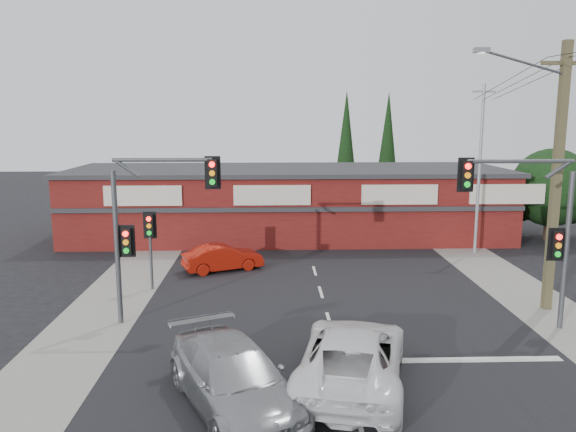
{
  "coord_description": "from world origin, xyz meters",
  "views": [
    {
      "loc": [
        -2.13,
        -17.35,
        7.29
      ],
      "look_at": [
        -1.46,
        3.0,
        3.7
      ],
      "focal_mm": 35.0,
      "sensor_mm": 36.0,
      "label": 1
    }
  ],
  "objects_px": {
    "red_sedan": "(223,258)",
    "shop_building": "(288,202)",
    "silver_suv": "(234,378)",
    "utility_pole": "(554,169)",
    "white_suv": "(352,356)"
  },
  "relations": [
    {
      "from": "red_sedan",
      "to": "shop_building",
      "type": "relative_size",
      "value": 0.14
    },
    {
      "from": "silver_suv",
      "to": "utility_pole",
      "type": "bearing_deg",
      "value": 7.27
    },
    {
      "from": "shop_building",
      "to": "utility_pole",
      "type": "xyz_separation_m",
      "value": [
        9.36,
        -14.0,
        3.26
      ]
    },
    {
      "from": "shop_building",
      "to": "utility_pole",
      "type": "distance_m",
      "value": 17.15
    },
    {
      "from": "red_sedan",
      "to": "shop_building",
      "type": "height_order",
      "value": "shop_building"
    },
    {
      "from": "silver_suv",
      "to": "red_sedan",
      "type": "xyz_separation_m",
      "value": [
        -1.35,
        13.03,
        -0.18
      ]
    },
    {
      "from": "silver_suv",
      "to": "shop_building",
      "type": "height_order",
      "value": "shop_building"
    },
    {
      "from": "silver_suv",
      "to": "red_sedan",
      "type": "relative_size",
      "value": 1.47
    },
    {
      "from": "silver_suv",
      "to": "utility_pole",
      "type": "relative_size",
      "value": 0.56
    },
    {
      "from": "red_sedan",
      "to": "shop_building",
      "type": "xyz_separation_m",
      "value": [
        3.42,
        8.04,
        1.51
      ]
    },
    {
      "from": "silver_suv",
      "to": "utility_pole",
      "type": "xyz_separation_m",
      "value": [
        11.42,
        7.07,
        4.58
      ]
    },
    {
      "from": "white_suv",
      "to": "red_sedan",
      "type": "bearing_deg",
      "value": -56.02
    },
    {
      "from": "white_suv",
      "to": "shop_building",
      "type": "distance_m",
      "value": 20.02
    },
    {
      "from": "utility_pole",
      "to": "shop_building",
      "type": "bearing_deg",
      "value": 123.76
    },
    {
      "from": "silver_suv",
      "to": "utility_pole",
      "type": "distance_m",
      "value": 14.2
    }
  ]
}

